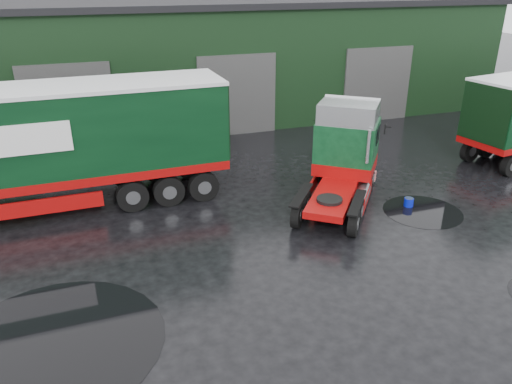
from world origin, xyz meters
TOP-DOWN VIEW (x-y plane):
  - ground at (0.00, 0.00)m, footprint 100.00×100.00m
  - warehouse at (2.00, 20.00)m, footprint 32.40×12.40m
  - hero_tractor at (2.79, 4.50)m, footprint 5.34×5.91m
  - trailer_left at (-7.50, 7.57)m, footprint 14.05×3.19m
  - wash_bucket at (5.26, 3.68)m, footprint 0.42×0.42m
  - tree_back_a at (-6.00, 30.00)m, footprint 4.40×4.40m
  - tree_back_b at (10.00, 30.00)m, footprint 4.40×4.40m
  - puddle_1 at (5.48, 3.14)m, footprint 2.72×2.72m
  - puddle_2 at (-6.56, 0.06)m, footprint 5.00×5.00m

SIDE VIEW (x-z plane):
  - ground at x=0.00m, z-range 0.00..0.00m
  - puddle_1 at x=5.48m, z-range 0.00..0.01m
  - puddle_2 at x=-6.56m, z-range 0.00..0.01m
  - wash_bucket at x=5.26m, z-range 0.00..0.31m
  - hero_tractor at x=2.79m, z-range 0.00..3.50m
  - trailer_left at x=-7.50m, z-range 0.00..4.34m
  - warehouse at x=2.00m, z-range 0.01..6.31m
  - tree_back_b at x=10.00m, z-range 0.00..7.50m
  - tree_back_a at x=-6.00m, z-range 0.00..9.50m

